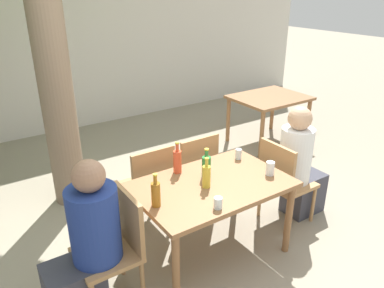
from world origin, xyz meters
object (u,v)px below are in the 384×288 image
object	(u,v)px
person_seated_0	(86,248)
person_seated_1	(299,168)
patio_chair_3	(193,169)
drinking_glass_2	(238,154)
patio_chair_2	(149,183)
oil_cruet_0	(206,176)
amber_bottle_3	(156,194)
drinking_glass_1	(218,203)
green_bottle_1	(206,166)
dining_table_front	(212,192)
soda_bottle_2	(177,161)
dining_table_back	(269,103)
patio_chair_0	(117,242)
patio_chair_1	(283,179)
drinking_glass_0	(270,168)

from	to	relation	value
person_seated_0	person_seated_1	size ratio (longest dim) A/B	1.00
patio_chair_3	drinking_glass_2	xyz separation A→B (m)	(0.23, -0.42, 0.28)
patio_chair_2	person_seated_1	size ratio (longest dim) A/B	0.73
person_seated_0	oil_cruet_0	distance (m)	1.07
amber_bottle_3	drinking_glass_1	bearing A→B (deg)	-38.09
patio_chair_2	oil_cruet_0	distance (m)	0.78
green_bottle_1	oil_cruet_0	bearing A→B (deg)	-125.66
dining_table_front	patio_chair_2	world-z (taller)	patio_chair_2
soda_bottle_2	drinking_glass_2	size ratio (longest dim) A/B	2.91
person_seated_0	soda_bottle_2	world-z (taller)	person_seated_0
dining_table_front	dining_table_back	world-z (taller)	same
patio_chair_0	green_bottle_1	distance (m)	0.97
dining_table_front	amber_bottle_3	size ratio (longest dim) A/B	4.78
patio_chair_3	green_bottle_1	world-z (taller)	green_bottle_1
soda_bottle_2	patio_chair_1	bearing A→B (deg)	-17.69
person_seated_1	soda_bottle_2	bearing A→B (deg)	75.44
patio_chair_0	drinking_glass_0	world-z (taller)	patio_chair_0
patio_chair_2	soda_bottle_2	world-z (taller)	soda_bottle_2
patio_chair_0	drinking_glass_2	xyz separation A→B (m)	(1.37, 0.23, 0.28)
patio_chair_3	soda_bottle_2	xyz separation A→B (m)	(-0.40, -0.33, 0.34)
person_seated_1	green_bottle_1	world-z (taller)	person_seated_1
dining_table_front	patio_chair_1	xyz separation A→B (m)	(0.88, 0.00, -0.14)
patio_chair_2	patio_chair_3	bearing A→B (deg)	-180.00
patio_chair_0	patio_chair_1	bearing A→B (deg)	90.00
oil_cruet_0	green_bottle_1	world-z (taller)	green_bottle_1
drinking_glass_2	dining_table_front	bearing A→B (deg)	-154.39
drinking_glass_1	patio_chair_3	bearing A→B (deg)	65.53
soda_bottle_2	dining_table_back	bearing A→B (deg)	27.99
soda_bottle_2	drinking_glass_0	xyz separation A→B (m)	(0.65, -0.49, -0.05)
patio_chair_2	oil_cruet_0	bearing A→B (deg)	104.94
patio_chair_2	amber_bottle_3	bearing A→B (deg)	67.01
patio_chair_0	oil_cruet_0	distance (m)	0.87
oil_cruet_0	drinking_glass_1	distance (m)	0.33
dining_table_front	oil_cruet_0	bearing A→B (deg)	-161.43
patio_chair_1	person_seated_0	xyz separation A→B (m)	(-1.99, -0.00, 0.05)
dining_table_front	patio_chair_1	size ratio (longest dim) A/B	1.46
patio_chair_2	person_seated_0	xyz separation A→B (m)	(-0.85, -0.66, 0.05)
person_seated_0	green_bottle_1	bearing A→B (deg)	95.66
patio_chair_3	oil_cruet_0	size ratio (longest dim) A/B	3.34
patio_chair_3	drinking_glass_1	bearing A→B (deg)	65.53
person_seated_0	green_bottle_1	xyz separation A→B (m)	(1.13, 0.11, 0.28)
oil_cruet_0	amber_bottle_3	world-z (taller)	amber_bottle_3
person_seated_1	amber_bottle_3	distance (m)	1.70
person_seated_1	soda_bottle_2	xyz separation A→B (m)	(-1.25, 0.32, 0.29)
patio_chair_0	patio_chair_1	xyz separation A→B (m)	(1.76, 0.00, 0.00)
patio_chair_0	drinking_glass_0	bearing A→B (deg)	83.27
patio_chair_2	drinking_glass_1	world-z (taller)	patio_chair_2
person_seated_0	dining_table_front	bearing A→B (deg)	90.00
patio_chair_0	drinking_glass_2	world-z (taller)	patio_chair_0
patio_chair_2	drinking_glass_0	size ratio (longest dim) A/B	7.22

